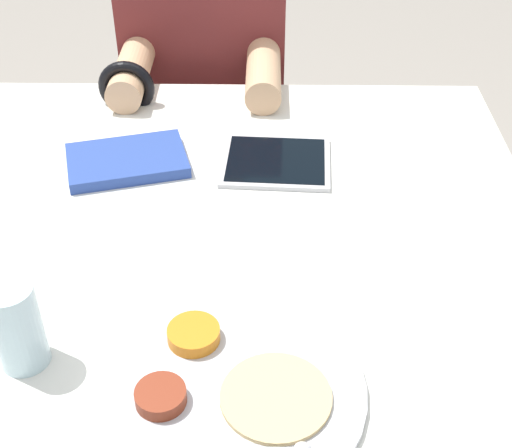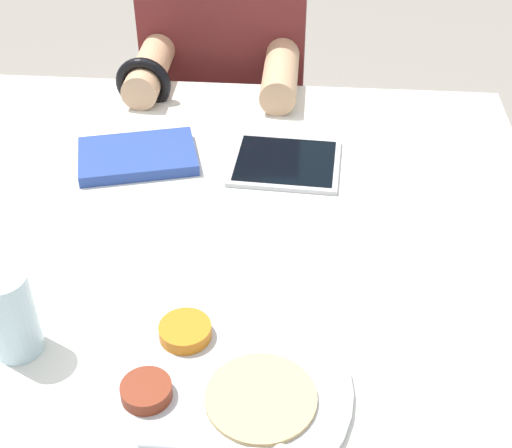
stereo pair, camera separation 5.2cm
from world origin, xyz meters
TOP-DOWN VIEW (x-y plane):
  - dining_table at (0.00, 0.00)m, footprint 1.07×1.10m
  - thali_tray at (0.05, -0.24)m, footprint 0.33×0.33m
  - red_notebook at (-0.14, 0.24)m, footprint 0.23×0.18m
  - tablet_device at (0.12, 0.25)m, footprint 0.19×0.17m
  - person_diner at (-0.04, 0.72)m, footprint 0.37×0.42m
  - drinking_glass at (-0.20, -0.20)m, footprint 0.06×0.06m

SIDE VIEW (x-z plane):
  - dining_table at x=0.00m, z-range 0.00..0.77m
  - person_diner at x=-0.04m, z-range -0.04..1.20m
  - tablet_device at x=0.12m, z-range 0.77..0.78m
  - thali_tray at x=0.05m, z-range 0.77..0.80m
  - red_notebook at x=-0.14m, z-range 0.77..0.79m
  - drinking_glass at x=-0.20m, z-range 0.77..0.89m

